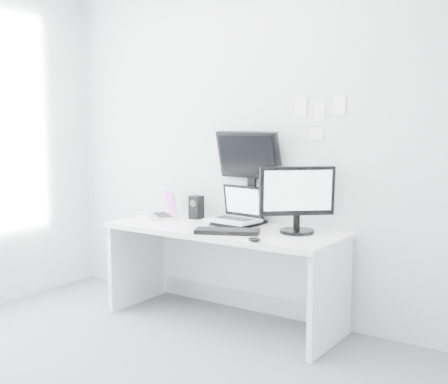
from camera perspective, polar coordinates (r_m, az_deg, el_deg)
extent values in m
plane|color=#58585D|center=(3.71, -11.52, -17.55)|extent=(3.60, 3.60, 0.00)
plane|color=silver|center=(4.63, 2.37, 4.79)|extent=(3.60, 0.00, 3.60)
cube|color=white|center=(4.49, -0.07, -8.02)|extent=(1.80, 0.70, 0.73)
cube|color=silver|center=(4.87, -6.14, -1.07)|extent=(0.39, 0.37, 0.23)
cube|color=black|center=(4.78, -2.68, -1.48)|extent=(0.11, 0.11, 0.19)
cube|color=silver|center=(4.47, 0.89, -1.30)|extent=(0.40, 0.32, 0.31)
cube|color=black|center=(4.59, 2.53, 1.59)|extent=(0.54, 0.20, 0.73)
cube|color=black|center=(4.19, 7.09, -0.64)|extent=(0.56, 0.54, 0.49)
cube|color=black|center=(4.18, 0.31, -3.81)|extent=(0.48, 0.34, 0.03)
ellipsoid|color=black|center=(3.91, 2.93, -4.59)|extent=(0.10, 0.07, 0.03)
cube|color=white|center=(4.40, 7.39, 8.13)|extent=(0.10, 0.00, 0.14)
cube|color=white|center=(4.34, 9.16, 7.59)|extent=(0.09, 0.00, 0.13)
cube|color=white|center=(4.28, 11.02, 8.23)|extent=(0.10, 0.00, 0.14)
cube|color=white|center=(4.35, 8.88, 5.48)|extent=(0.11, 0.00, 0.08)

